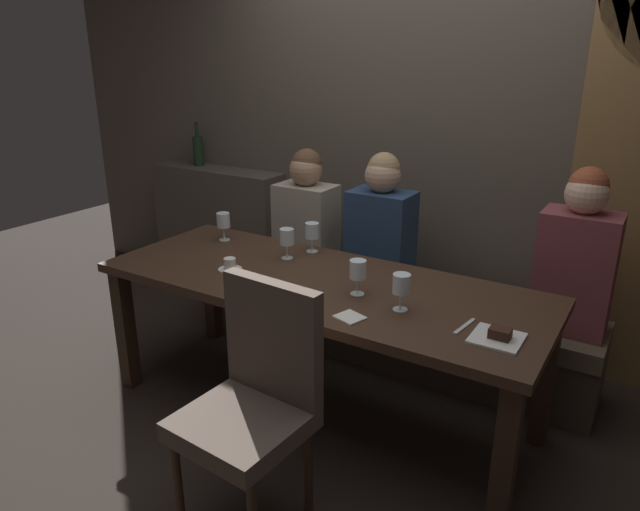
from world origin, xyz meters
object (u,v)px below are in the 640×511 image
diner_redhead (306,216)px  wine_glass_center_back (287,238)px  wine_bottle_dark_red (198,150)px  espresso_cup (230,265)px  chair_near_side (255,392)px  diner_far_end (577,256)px  banquette_bench (379,321)px  wine_glass_end_left (312,232)px  wine_glass_far_left (401,285)px  dessert_plate (498,336)px  wine_glass_near_right (358,271)px  dining_table (319,296)px  fork_on_table (465,326)px  diner_bearded (381,227)px  wine_glass_center_front (223,222)px

diner_redhead → wine_glass_center_back: 0.55m
wine_bottle_dark_red → espresso_cup: wine_bottle_dark_red is taller
chair_near_side → wine_glass_center_back: chair_near_side is taller
diner_far_end → banquette_bench: bearing=-179.4°
banquette_bench → wine_glass_end_left: wine_glass_end_left is taller
chair_near_side → wine_glass_far_left: chair_near_side is taller
diner_redhead → dessert_plate: diner_redhead is taller
chair_near_side → wine_glass_near_right: bearing=83.2°
wine_glass_end_left → dining_table: bearing=-53.0°
diner_far_end → espresso_cup: size_ratio=6.91×
diner_far_end → fork_on_table: diner_far_end is taller
diner_bearded → wine_glass_center_front: diner_bearded is taller
dining_table → diner_bearded: diner_bearded is taller
diner_far_end → wine_bottle_dark_red: (-2.78, 0.34, 0.23)m
dining_table → espresso_cup: size_ratio=18.33×
chair_near_side → diner_far_end: (0.88, 1.43, 0.28)m
wine_glass_near_right → dessert_plate: 0.68m
wine_glass_center_front → dining_table: bearing=-16.2°
banquette_bench → wine_glass_center_back: (-0.30, -0.53, 0.63)m
wine_glass_end_left → wine_glass_far_left: bearing=-31.1°
diner_redhead → wine_bottle_dark_red: (-1.23, 0.38, 0.25)m
diner_redhead → wine_glass_center_front: size_ratio=4.79×
diner_redhead → wine_glass_far_left: diner_redhead is taller
banquette_bench → diner_far_end: bearing=0.6°
diner_far_end → chair_near_side: bearing=-121.5°
wine_glass_end_left → dessert_plate: wine_glass_end_left is taller
wine_glass_center_back → wine_bottle_dark_red: bearing=148.3°
diner_far_end → wine_glass_end_left: size_ratio=5.06×
wine_glass_far_left → wine_glass_end_left: bearing=148.9°
diner_redhead → wine_glass_near_right: (0.76, -0.74, 0.03)m
diner_far_end → fork_on_table: (-0.28, -0.83, -0.10)m
wine_bottle_dark_red → wine_glass_center_back: (1.44, -0.89, -0.21)m
diner_redhead → wine_glass_near_right: bearing=-44.2°
diner_far_end → wine_glass_center_front: bearing=-165.3°
banquette_bench → wine_glass_center_back: 0.88m
fork_on_table → wine_bottle_dark_red: bearing=162.7°
diner_bearded → dessert_plate: bearing=-42.4°
dining_table → chair_near_side: 0.75m
dining_table → diner_redhead: size_ratio=2.80×
dining_table → wine_glass_center_front: 0.85m
wine_glass_far_left → fork_on_table: size_ratio=0.96×
diner_redhead → diner_far_end: bearing=1.2°
dining_table → diner_bearded: (-0.00, 0.67, 0.18)m
diner_far_end → dining_table: bearing=-145.7°
diner_redhead → dessert_plate: bearing=-30.4°
wine_glass_center_front → espresso_cup: wine_glass_center_front is taller
wine_bottle_dark_red → dessert_plate: 2.93m
wine_glass_center_back → wine_glass_near_right: (0.55, -0.23, -0.00)m
wine_glass_center_front → wine_glass_center_back: 0.50m
diner_redhead → wine_glass_end_left: size_ratio=4.79×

